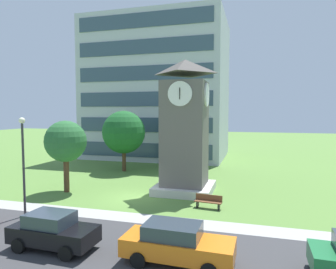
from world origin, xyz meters
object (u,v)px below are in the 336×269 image
parked_car_orange (177,243)px  park_bench (208,201)px  tree_streetside (66,142)px  clock_tower (185,134)px  parked_car_black (53,231)px  tree_by_building (172,133)px  tree_near_tower (124,132)px  street_lamp (23,156)px

parked_car_orange → park_bench: bearing=88.2°
park_bench → tree_streetside: 12.08m
clock_tower → parked_car_black: size_ratio=2.56×
tree_by_building → tree_streetside: size_ratio=0.97×
tree_near_tower → tree_by_building: (4.63, 2.98, -0.19)m
tree_near_tower → parked_car_black: size_ratio=1.60×
street_lamp → tree_streetside: street_lamp is taller
clock_tower → tree_streetside: bearing=-164.0°
tree_near_tower → tree_streetside: bearing=-95.5°
tree_by_building → park_bench: bearing=-65.7°
park_bench → parked_car_orange: parked_car_orange is taller
park_bench → tree_streetside: tree_streetside is taller
street_lamp → parked_car_black: bearing=-36.6°
parked_car_black → tree_near_tower: bearing=104.0°
tree_near_tower → tree_streetside: tree_near_tower is taller
clock_tower → tree_streetside: clock_tower is taller
park_bench → tree_near_tower: tree_near_tower is taller
tree_near_tower → parked_car_orange: (10.36, -17.85, -3.35)m
tree_near_tower → tree_streetside: 9.20m
tree_streetside → tree_by_building: bearing=65.6°
street_lamp → parked_car_orange: 11.16m
tree_by_building → tree_streetside: 13.33m
tree_by_building → parked_car_black: tree_by_building is taller
clock_tower → street_lamp: clock_tower is taller
park_bench → street_lamp: bearing=-156.8°
tree_near_tower → parked_car_orange: tree_near_tower is taller
park_bench → tree_streetside: (-11.49, 1.08, 3.56)m
park_bench → street_lamp: 11.97m
tree_near_tower → parked_car_black: tree_near_tower is taller
street_lamp → park_bench: bearing=23.2°
tree_streetside → street_lamp: bearing=-80.8°
tree_by_building → parked_car_black: 21.32m
parked_car_orange → street_lamp: bearing=163.4°
parked_car_orange → parked_car_black: bearing=-177.5°
street_lamp → parked_car_orange: (10.34, -3.08, -2.87)m
clock_tower → parked_car_black: (-3.68, -11.55, -3.81)m
parked_car_black → parked_car_orange: (5.86, 0.25, 0.00)m
parked_car_black → tree_streetside: bearing=121.1°
tree_near_tower → tree_by_building: 5.51m
clock_tower → tree_by_building: bearing=110.5°
tree_streetside → parked_car_black: size_ratio=1.40×
street_lamp → tree_near_tower: bearing=90.1°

